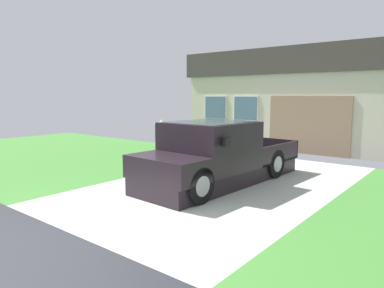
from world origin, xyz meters
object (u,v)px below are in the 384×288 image
handbag (160,176)px  house_with_garage (314,99)px  pickup_truck (213,156)px  person_with_hat (162,146)px

handbag → house_with_garage: size_ratio=0.05×
pickup_truck → handbag: pickup_truck is taller
person_with_hat → pickup_truck: bearing=30.7°
person_with_hat → house_with_garage: bearing=99.8°
handbag → person_with_hat: bearing=119.7°
person_with_hat → handbag: person_with_hat is taller
person_with_hat → handbag: 0.81m
pickup_truck → house_with_garage: size_ratio=0.49×
pickup_truck → handbag: bearing=30.0°
pickup_truck → person_with_hat: person_with_hat is taller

